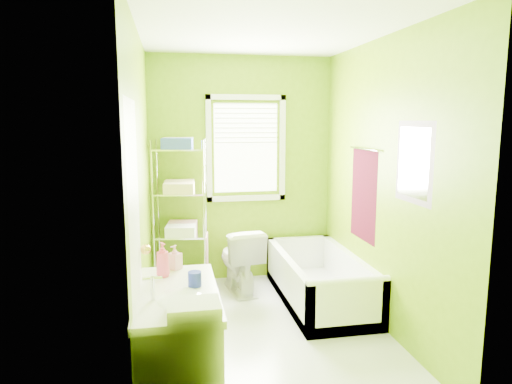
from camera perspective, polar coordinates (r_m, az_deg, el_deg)
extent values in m
plane|color=silver|center=(4.29, 1.42, -16.91)|extent=(2.90, 2.90, 0.00)
cube|color=#648B06|center=(5.32, -1.81, 2.78)|extent=(2.10, 0.04, 2.60)
cube|color=#648B06|center=(2.53, 8.48, -4.26)|extent=(2.10, 0.04, 2.60)
cube|color=#648B06|center=(3.82, -14.07, 0.07)|extent=(0.04, 2.90, 2.60)
cube|color=#648B06|center=(4.25, 15.47, 0.89)|extent=(0.04, 2.90, 2.60)
cube|color=white|center=(3.93, 1.58, 19.62)|extent=(2.10, 2.90, 0.04)
cube|color=white|center=(5.30, -1.27, 5.47)|extent=(0.74, 0.01, 1.01)
cube|color=white|center=(5.34, -1.22, -0.76)|extent=(0.92, 0.05, 0.06)
cube|color=white|center=(5.27, -1.26, 11.77)|extent=(0.92, 0.05, 0.06)
cube|color=white|center=(5.22, -5.92, 5.38)|extent=(0.06, 0.05, 1.22)
cube|color=white|center=(5.36, 3.32, 5.51)|extent=(0.06, 0.05, 1.22)
cube|color=white|center=(5.26, -1.24, 8.61)|extent=(0.72, 0.02, 0.50)
cube|color=white|center=(2.92, -14.70, -8.78)|extent=(0.02, 0.80, 2.00)
sphere|color=gold|center=(3.23, -13.64, -6.99)|extent=(0.07, 0.07, 0.07)
cube|color=#410715|center=(4.58, 13.30, -0.36)|extent=(0.02, 0.58, 0.90)
cylinder|color=silver|center=(4.52, 13.34, 5.27)|extent=(0.02, 0.62, 0.02)
cube|color=#CC5972|center=(3.73, 19.18, 3.50)|extent=(0.02, 0.54, 0.64)
cube|color=white|center=(3.73, 19.07, 3.50)|extent=(0.01, 0.44, 0.54)
cube|color=white|center=(4.93, 7.85, -12.77)|extent=(0.76, 1.63, 0.11)
cube|color=white|center=(4.77, 3.93, -11.02)|extent=(0.08, 1.63, 0.49)
cube|color=white|center=(4.98, 11.69, -10.32)|extent=(0.08, 1.63, 0.49)
cube|color=white|center=(4.19, 11.38, -14.12)|extent=(0.76, 0.08, 0.49)
cube|color=white|center=(5.57, 5.33, -8.09)|extent=(0.76, 0.08, 0.49)
cylinder|color=white|center=(4.10, 11.48, -10.98)|extent=(0.76, 0.08, 0.08)
cylinder|color=#132FB3|center=(4.51, 9.75, -13.86)|extent=(0.30, 0.30, 0.05)
cylinder|color=#FFF91A|center=(4.49, 9.76, -13.28)|extent=(0.29, 0.29, 0.04)
cube|color=#132FB3|center=(4.56, 8.88, -12.24)|extent=(0.22, 0.10, 0.20)
imported|color=white|center=(5.06, -2.07, -8.39)|extent=(0.50, 0.76, 0.73)
cube|color=white|center=(3.25, -9.67, -18.88)|extent=(0.50, 1.00, 0.73)
cube|color=white|center=(3.09, -9.87, -12.48)|extent=(0.53, 1.03, 0.05)
ellipsoid|color=white|center=(2.96, -9.42, -13.51)|extent=(0.35, 0.45, 0.12)
cylinder|color=silver|center=(2.93, -12.78, -11.79)|extent=(0.03, 0.03, 0.16)
cylinder|color=silver|center=(2.90, -12.83, -10.50)|extent=(0.12, 0.02, 0.02)
imported|color=#F04675|center=(3.31, -11.59, -8.28)|extent=(0.12, 0.12, 0.25)
imported|color=#E192C1|center=(3.47, -10.12, -8.04)|extent=(0.12, 0.12, 0.18)
cylinder|color=#1924A5|center=(3.11, -7.67, -10.74)|extent=(0.09, 0.09, 0.10)
cube|color=silver|center=(2.69, -7.76, -14.26)|extent=(0.30, 0.24, 0.08)
cylinder|color=silver|center=(4.93, -12.73, -3.43)|extent=(0.02, 0.02, 1.67)
cylinder|color=silver|center=(5.24, -12.14, -2.66)|extent=(0.02, 0.02, 1.67)
cylinder|color=silver|center=(4.86, -6.51, -3.42)|extent=(0.02, 0.02, 1.67)
cylinder|color=silver|center=(5.18, -6.30, -2.65)|extent=(0.02, 0.02, 1.67)
cube|color=silver|center=(5.23, -9.24, -10.32)|extent=(0.60, 0.42, 0.02)
cube|color=silver|center=(5.09, -9.37, -5.33)|extent=(0.60, 0.42, 0.02)
cube|color=silver|center=(5.00, -9.51, -0.10)|extent=(0.60, 0.42, 0.02)
cube|color=silver|center=(4.95, -9.65, 5.27)|extent=(0.60, 0.42, 0.02)
cube|color=#304DB0|center=(4.84, -9.84, 5.98)|extent=(0.34, 0.25, 0.11)
cube|color=silver|center=(5.07, -9.70, 6.11)|extent=(0.34, 0.25, 0.11)
cube|color=#DAC185|center=(4.88, -9.59, 0.47)|extent=(0.34, 0.25, 0.11)
cube|color=#DAC185|center=(5.11, -9.55, 0.85)|extent=(0.34, 0.25, 0.11)
cube|color=silver|center=(5.00, -9.39, -4.83)|extent=(0.34, 0.25, 0.11)
cube|color=pink|center=(5.21, -9.14, -4.25)|extent=(0.34, 0.25, 0.11)
cube|color=pink|center=(5.14, -6.20, -8.14)|extent=(0.07, 0.29, 0.52)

